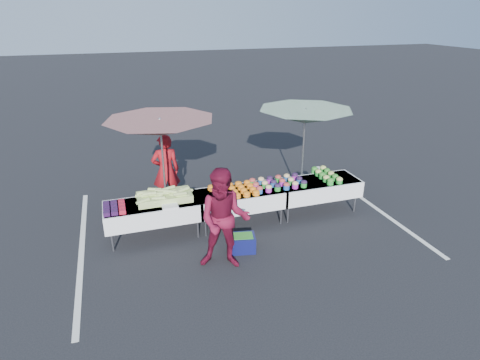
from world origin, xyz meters
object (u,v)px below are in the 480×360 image
object	(u,v)px
vendor	(166,171)
table_center	(240,198)
umbrella_left	(160,128)
storage_bin	(242,243)
table_right	(317,187)
table_left	(153,211)
customer	(224,220)
umbrella_right	(305,117)

from	to	relation	value
vendor	table_center	bearing A→B (deg)	134.23
umbrella_left	storage_bin	distance (m)	2.77
table_center	vendor	bearing A→B (deg)	134.37
table_right	table_left	bearing A→B (deg)	180.00
table_center	table_right	bearing A→B (deg)	0.00
customer	vendor	bearing A→B (deg)	123.39
storage_bin	umbrella_right	bearing A→B (deg)	52.89
table_left	umbrella_right	size ratio (longest dim) A/B	0.81
table_center	table_right	world-z (taller)	same
table_right	umbrella_right	size ratio (longest dim) A/B	0.81
vendor	umbrella_right	xyz separation A→B (m)	(3.14, -0.56, 1.13)
storage_bin	vendor	bearing A→B (deg)	125.43
table_right	umbrella_left	world-z (taller)	umbrella_left
umbrella_right	table_left	bearing A→B (deg)	-167.51
umbrella_right	storage_bin	world-z (taller)	umbrella_right
table_center	vendor	world-z (taller)	vendor
table_center	customer	bearing A→B (deg)	-117.87
customer	table_right	bearing A→B (deg)	49.88
umbrella_right	table_right	bearing A→B (deg)	-90.83
table_right	customer	xyz separation A→B (m)	(-2.53, -1.39, 0.34)
table_center	storage_bin	world-z (taller)	table_center
umbrella_left	table_left	bearing A→B (deg)	-118.35
customer	storage_bin	xyz separation A→B (m)	(0.44, 0.36, -0.75)
umbrella_left	vendor	bearing A→B (deg)	79.95
table_center	umbrella_right	distance (m)	2.43
table_left	umbrella_left	bearing A→B (deg)	61.65
table_center	umbrella_left	bearing A→B (deg)	156.25
storage_bin	table_left	bearing A→B (deg)	157.74
table_right	umbrella_right	bearing A→B (deg)	89.17
table_center	table_right	xyz separation A→B (m)	(1.80, 0.00, 0.00)
customer	umbrella_left	size ratio (longest dim) A/B	0.74
vendor	umbrella_left	world-z (taller)	umbrella_left
storage_bin	customer	bearing A→B (deg)	-128.34
table_right	storage_bin	world-z (taller)	table_right
umbrella_right	storage_bin	size ratio (longest dim) A/B	4.14
table_left	table_center	world-z (taller)	same
customer	storage_bin	world-z (taller)	customer
table_left	table_right	distance (m)	3.60
table_left	storage_bin	distance (m)	1.87
table_right	storage_bin	size ratio (longest dim) A/B	3.35
storage_bin	umbrella_left	bearing A→B (deg)	136.85
table_left	vendor	distance (m)	1.46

